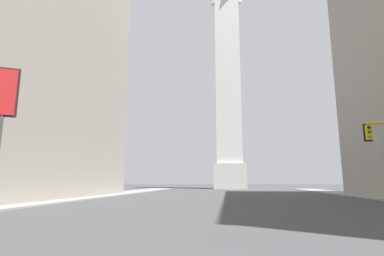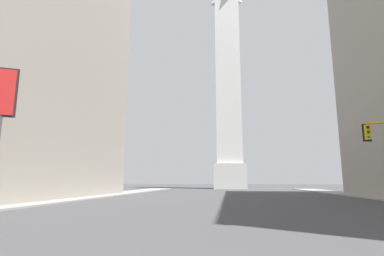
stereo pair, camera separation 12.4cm
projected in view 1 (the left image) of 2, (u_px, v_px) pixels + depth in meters
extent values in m
cube|color=gray|center=(60.00, 200.00, 30.52)|extent=(5.00, 95.29, 0.15)
cube|color=silver|center=(230.00, 176.00, 78.65)|extent=(8.31, 8.31, 6.42)
cube|color=silver|center=(228.00, 80.00, 83.31)|extent=(6.65, 6.65, 46.68)
cube|color=yellow|center=(368.00, 132.00, 21.83)|extent=(0.37, 0.37, 1.10)
cube|color=black|center=(368.00, 133.00, 22.00)|extent=(0.58, 0.09, 1.32)
sphere|color=#410907|center=(369.00, 127.00, 21.71)|extent=(0.22, 0.22, 0.22)
sphere|color=#483506|center=(369.00, 132.00, 21.65)|extent=(0.22, 0.22, 0.22)
sphere|color=green|center=(370.00, 137.00, 21.59)|extent=(0.22, 0.22, 0.22)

